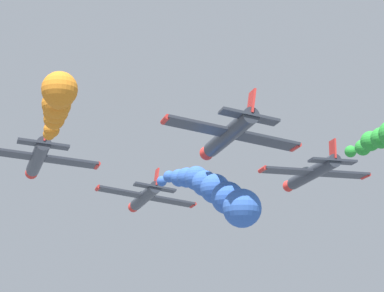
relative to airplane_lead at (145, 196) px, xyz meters
name	(u,v)px	position (x,y,z in m)	size (l,w,h in m)	color
airplane_lead	(145,196)	(0.00, 0.00, 0.00)	(9.53, 10.35, 2.64)	#333842
smoke_trail_lead	(215,192)	(0.48, -21.38, -3.73)	(2.73, 20.66, 7.43)	blue
airplane_left_inner	(38,158)	(-11.23, -12.47, 0.11)	(9.56, 10.35, 2.42)	#333842
smoke_trail_left_inner	(57,103)	(-11.57, -28.29, -0.22)	(2.35, 13.64, 2.37)	orange
airplane_right_inner	(312,173)	(11.48, -13.15, 0.10)	(9.56, 10.35, 2.32)	#333842
airplane_left_outer	(229,134)	(0.38, -25.17, -0.50)	(9.52, 10.35, 2.69)	#333842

